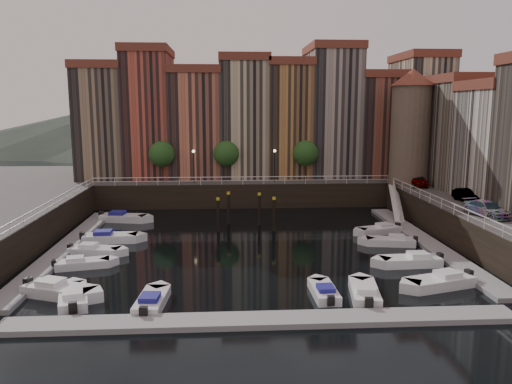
{
  "coord_description": "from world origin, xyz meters",
  "views": [
    {
      "loc": [
        -2.04,
        -44.18,
        12.44
      ],
      "look_at": [
        0.88,
        4.0,
        4.13
      ],
      "focal_mm": 35.0,
      "sensor_mm": 36.0,
      "label": 1
    }
  ],
  "objects": [
    {
      "name": "boat_right_0",
      "position": [
        12.83,
        -11.91,
        0.4
      ],
      "size": [
        5.27,
        3.18,
        1.18
      ],
      "rotation": [
        0.0,
        0.0,
        3.43
      ],
      "color": "silver",
      "rests_on": "ground"
    },
    {
      "name": "boat_right_1",
      "position": [
        12.54,
        -7.11,
        0.39
      ],
      "size": [
        5.04,
        2.04,
        1.15
      ],
      "rotation": [
        0.0,
        0.0,
        3.19
      ],
      "color": "silver",
      "rests_on": "ground"
    },
    {
      "name": "boat_near_2",
      "position": [
        4.37,
        -13.11,
        0.32
      ],
      "size": [
        1.59,
        4.17,
        0.95
      ],
      "rotation": [
        0.0,
        0.0,
        1.59
      ],
      "color": "silver",
      "rests_on": "ground"
    },
    {
      "name": "dock_left",
      "position": [
        -16.2,
        -1.0,
        0.17
      ],
      "size": [
        2.0,
        28.0,
        0.35
      ],
      "primitive_type": "cube",
      "color": "gray",
      "rests_on": "ground"
    },
    {
      "name": "promenade_trees",
      "position": [
        -1.33,
        18.2,
        6.58
      ],
      "size": [
        21.2,
        3.2,
        5.2
      ],
      "color": "black",
      "rests_on": "quay_far"
    },
    {
      "name": "corner_tower",
      "position": [
        20.0,
        14.5,
        10.19
      ],
      "size": [
        5.2,
        5.2,
        13.8
      ],
      "color": "#6B5B4C",
      "rests_on": "quay_right"
    },
    {
      "name": "boat_left_1",
      "position": [
        -13.41,
        -6.05,
        0.33
      ],
      "size": [
        4.37,
        2.4,
        0.98
      ],
      "rotation": [
        0.0,
        0.0,
        0.22
      ],
      "color": "silver",
      "rests_on": "ground"
    },
    {
      "name": "boat_near_3",
      "position": [
        6.96,
        -13.58,
        0.37
      ],
      "size": [
        2.41,
        4.88,
        1.1
      ],
      "rotation": [
        0.0,
        0.0,
        1.41
      ],
      "color": "silver",
      "rests_on": "ground"
    },
    {
      "name": "ground",
      "position": [
        0.0,
        0.0,
        0.0
      ],
      "size": [
        200.0,
        200.0,
        0.0
      ],
      "primitive_type": "plane",
      "color": "black",
      "rests_on": "ground"
    },
    {
      "name": "car_a",
      "position": [
        20.42,
        12.92,
        3.76
      ],
      "size": [
        1.81,
        4.49,
        1.53
      ],
      "primitive_type": "imported",
      "rotation": [
        0.0,
        0.0,
        0.0
      ],
      "color": "gray",
      "rests_on": "quay_right"
    },
    {
      "name": "boat_near_0",
      "position": [
        -11.9,
        -13.24,
        0.36
      ],
      "size": [
        2.87,
        4.82,
        1.08
      ],
      "rotation": [
        0.0,
        0.0,
        1.85
      ],
      "color": "silver",
      "rests_on": "ground"
    },
    {
      "name": "boat_right_2",
      "position": [
        12.89,
        -1.23,
        0.35
      ],
      "size": [
        4.63,
        2.32,
        1.04
      ],
      "rotation": [
        0.0,
        0.0,
        2.98
      ],
      "color": "silver",
      "rests_on": "ground"
    },
    {
      "name": "railings",
      "position": [
        0.0,
        4.88,
        3.79
      ],
      "size": [
        36.08,
        34.04,
        0.52
      ],
      "color": "white",
      "rests_on": "ground"
    },
    {
      "name": "mooring_pilings",
      "position": [
        -0.13,
        6.1,
        1.65
      ],
      "size": [
        5.96,
        3.68,
        3.78
      ],
      "color": "black",
      "rests_on": "ground"
    },
    {
      "name": "boat_left_3",
      "position": [
        -12.95,
        1.44,
        0.4
      ],
      "size": [
        5.21,
        2.07,
        1.19
      ],
      "rotation": [
        0.0,
        0.0,
        0.04
      ],
      "color": "silver",
      "rests_on": "ground"
    },
    {
      "name": "dock_right",
      "position": [
        16.2,
        -1.0,
        0.17
      ],
      "size": [
        2.0,
        28.0,
        0.35
      ],
      "primitive_type": "cube",
      "color": "gray",
      "rests_on": "ground"
    },
    {
      "name": "gangway",
      "position": [
        17.1,
        10.0,
        1.92
      ],
      "size": [
        2.78,
        8.32,
        3.73
      ],
      "color": "white",
      "rests_on": "ground"
    },
    {
      "name": "dock_near",
      "position": [
        0.0,
        -17.0,
        0.17
      ],
      "size": [
        30.0,
        2.0,
        0.35
      ],
      "primitive_type": "cube",
      "color": "gray",
      "rests_on": "ground"
    },
    {
      "name": "boat_left_2",
      "position": [
        -13.32,
        -2.55,
        0.35
      ],
      "size": [
        4.64,
        2.35,
        1.04
      ],
      "rotation": [
        0.0,
        0.0,
        -0.17
      ],
      "color": "silver",
      "rests_on": "ground"
    },
    {
      "name": "boat_near_1",
      "position": [
        -6.8,
        -14.15,
        0.35
      ],
      "size": [
        1.95,
        4.56,
        1.03
      ],
      "rotation": [
        0.0,
        0.0,
        1.49
      ],
      "color": "silver",
      "rests_on": "ground"
    },
    {
      "name": "boat_right_3",
      "position": [
        13.16,
        3.08,
        0.35
      ],
      "size": [
        4.66,
        2.87,
        1.05
      ],
      "rotation": [
        0.0,
        0.0,
        3.45
      ],
      "color": "silver",
      "rests_on": "ground"
    },
    {
      "name": "boat_left_0",
      "position": [
        -13.24,
        -12.0,
        0.4
      ],
      "size": [
        5.3,
        3.54,
        1.2
      ],
      "rotation": [
        0.0,
        0.0,
        -0.37
      ],
      "color": "silver",
      "rests_on": "ground"
    },
    {
      "name": "car_b",
      "position": [
        21.75,
        2.81,
        3.66
      ],
      "size": [
        1.53,
        4.03,
        1.31
      ],
      "primitive_type": "imported",
      "rotation": [
        0.0,
        0.0,
        0.03
      ],
      "color": "gray",
      "rests_on": "quay_right"
    },
    {
      "name": "car_c",
      "position": [
        20.24,
        -3.61,
        3.66
      ],
      "size": [
        2.96,
        4.88,
        1.32
      ],
      "primitive_type": "imported",
      "rotation": [
        0.0,
        0.0,
        0.26
      ],
      "color": "gray",
      "rests_on": "quay_right"
    },
    {
      "name": "street_lamps",
      "position": [
        -1.0,
        17.2,
        5.9
      ],
      "size": [
        10.36,
        0.36,
        4.18
      ],
      "color": "black",
      "rests_on": "quay_far"
    },
    {
      "name": "quay_far",
      "position": [
        0.0,
        26.0,
        1.5
      ],
      "size": [
        80.0,
        20.0,
        3.0
      ],
      "primitive_type": "cube",
      "color": "black",
      "rests_on": "ground"
    },
    {
      "name": "boat_left_4",
      "position": [
        -13.43,
        9.89,
        0.4
      ],
      "size": [
        5.35,
        2.79,
        1.2
      ],
      "rotation": [
        0.0,
        0.0,
        -0.19
      ],
      "color": "silver",
      "rests_on": "ground"
    },
    {
      "name": "mountains",
      "position": [
        1.72,
        110.0,
        7.92
      ],
      "size": [
        145.0,
        100.0,
        18.0
      ],
      "color": "#2D382D",
      "rests_on": "ground"
    },
    {
      "name": "far_terrace",
      "position": [
        3.31,
        23.5,
        10.95
      ],
      "size": [
        48.7,
        10.3,
        17.5
      ],
      "color": "#8B7558",
      "rests_on": "quay_far"
    }
  ]
}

